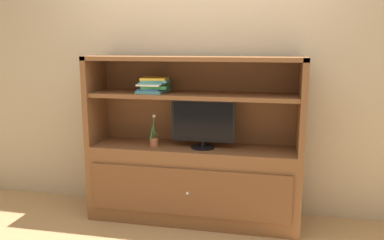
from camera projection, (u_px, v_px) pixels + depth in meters
name	position (u px, v px, depth m)	size (l,w,h in m)	color
ground_plane	(183.00, 239.00, 3.19)	(8.00, 8.00, 0.00)	tan
painted_rear_wall	(201.00, 64.00, 3.64)	(6.00, 0.10, 2.80)	tan
media_console	(193.00, 168.00, 3.49)	(1.88, 0.48, 1.48)	brown
tv_monitor	(203.00, 124.00, 3.35)	(0.56, 0.21, 0.42)	black
potted_plant	(154.00, 140.00, 3.45)	(0.07, 0.12, 0.29)	#B26642
magazine_stack	(155.00, 85.00, 3.41)	(0.27, 0.34, 0.13)	teal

